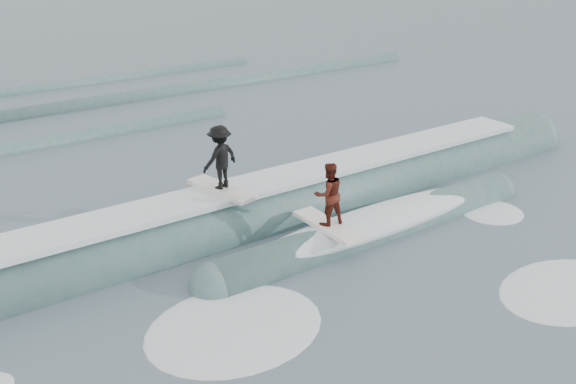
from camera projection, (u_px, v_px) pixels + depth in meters
ground at (395, 303)px, 12.92m from camera, size 160.00×160.00×0.00m
breaking_wave at (285, 219)px, 16.41m from camera, size 23.70×3.79×2.02m
surfer_black at (220, 161)px, 15.17m from camera, size 1.11×2.07×1.64m
surfer_red at (328, 199)px, 14.54m from camera, size 0.79×2.00×1.59m
whitewater at (472, 321)px, 12.35m from camera, size 15.50×7.83×0.10m
far_swells at (93, 109)px, 26.20m from camera, size 35.16×8.65×0.80m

